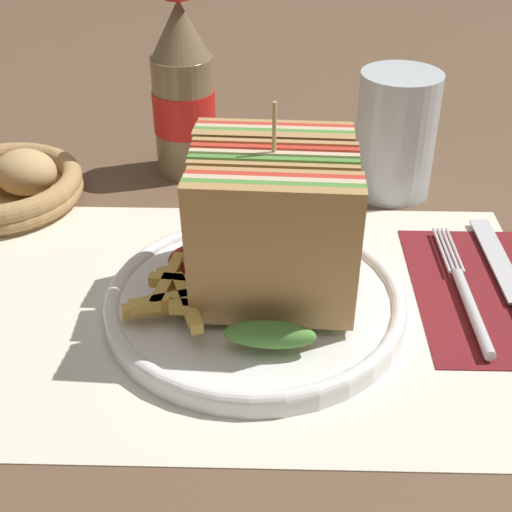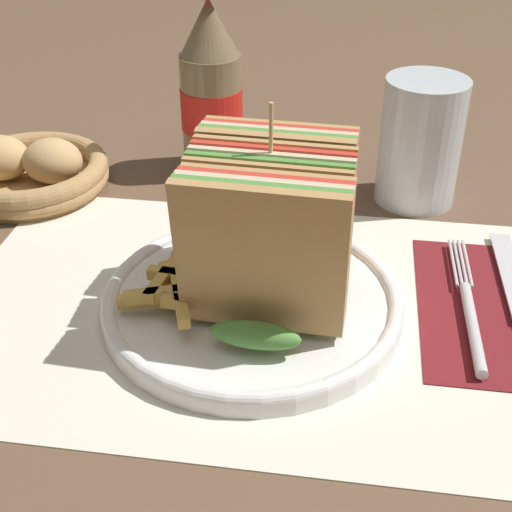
{
  "view_description": "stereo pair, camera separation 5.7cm",
  "coord_description": "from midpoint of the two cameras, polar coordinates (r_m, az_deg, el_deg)",
  "views": [
    {
      "loc": [
        -0.02,
        -0.43,
        0.35
      ],
      "look_at": [
        -0.03,
        0.05,
        0.04
      ],
      "focal_mm": 50.0,
      "sensor_mm": 36.0,
      "label": 1
    },
    {
      "loc": [
        0.04,
        -0.42,
        0.35
      ],
      "look_at": [
        -0.03,
        0.05,
        0.04
      ],
      "focal_mm": 50.0,
      "sensor_mm": 36.0,
      "label": 2
    }
  ],
  "objects": [
    {
      "name": "glass_near",
      "position": [
        0.73,
        15.13,
        8.13
      ],
      "size": [
        0.08,
        0.08,
        0.13
      ],
      "color": "silver",
      "rests_on": "ground_plane"
    },
    {
      "name": "ground_plane",
      "position": [
        0.55,
        5.19,
        -6.42
      ],
      "size": [
        4.0,
        4.0,
        0.0
      ],
      "primitive_type": "plane",
      "color": "brown"
    },
    {
      "name": "fries_pile",
      "position": [
        0.55,
        -2.35,
        -2.2
      ],
      "size": [
        0.09,
        0.11,
        0.02
      ],
      "color": "gold",
      "rests_on": "plate_main"
    },
    {
      "name": "club_sandwich",
      "position": [
        0.53,
        4.19,
        2.15
      ],
      "size": [
        0.12,
        0.16,
        0.16
      ],
      "color": "tan",
      "rests_on": "plate_main"
    },
    {
      "name": "placemat",
      "position": [
        0.57,
        1.97,
        -4.22
      ],
      "size": [
        0.47,
        0.32,
        0.0
      ],
      "color": "silver",
      "rests_on": "ground_plane"
    },
    {
      "name": "plate_main",
      "position": [
        0.57,
        2.57,
        -3.71
      ],
      "size": [
        0.24,
        0.24,
        0.02
      ],
      "color": "white",
      "rests_on": "ground_plane"
    },
    {
      "name": "bread_basket",
      "position": [
        0.77,
        -15.66,
        6.44
      ],
      "size": [
        0.16,
        0.16,
        0.06
      ],
      "color": "#AD8451",
      "rests_on": "ground_plane"
    },
    {
      "name": "napkin",
      "position": [
        0.61,
        20.95,
        -4.01
      ],
      "size": [
        0.12,
        0.19,
        0.0
      ],
      "color": "maroon",
      "rests_on": "ground_plane"
    },
    {
      "name": "coke_bottle_near",
      "position": [
        0.76,
        -1.44,
        12.97
      ],
      "size": [
        0.07,
        0.07,
        0.2
      ],
      "color": "#7A6647",
      "rests_on": "ground_plane"
    },
    {
      "name": "fork",
      "position": [
        0.59,
        19.42,
        -4.39
      ],
      "size": [
        0.02,
        0.18,
        0.01
      ],
      "rotation": [
        0.0,
        0.0,
        0.01
      ],
      "color": "silver",
      "rests_on": "napkin"
    },
    {
      "name": "ketchup_blob",
      "position": [
        0.58,
        -1.61,
        -0.12
      ],
      "size": [
        0.05,
        0.04,
        0.02
      ],
      "color": "maroon",
      "rests_on": "plate_main"
    }
  ]
}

